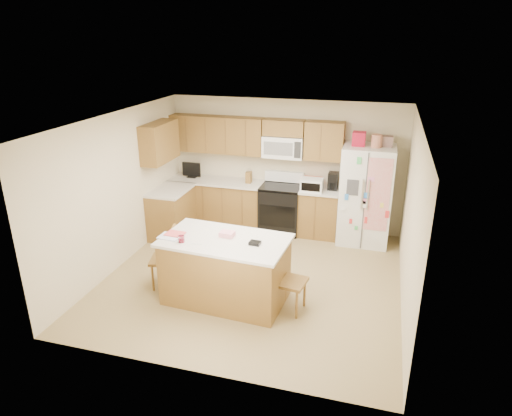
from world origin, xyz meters
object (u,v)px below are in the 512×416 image
(windsor_chair_back, at_px, (249,251))
(windsor_chair_right, at_px, (289,281))
(island, at_px, (226,269))
(refrigerator, at_px, (366,194))
(stove, at_px, (281,208))
(windsor_chair_left, at_px, (165,259))

(windsor_chair_back, bearing_deg, windsor_chair_right, -44.12)
(island, xyz_separation_m, windsor_chair_right, (0.93, -0.01, -0.03))
(refrigerator, bearing_deg, windsor_chair_right, -108.11)
(windsor_chair_right, bearing_deg, windsor_chair_back, 135.88)
(island, bearing_deg, windsor_chair_right, -0.88)
(refrigerator, height_order, windsor_chair_right, refrigerator)
(stove, distance_m, windsor_chair_back, 1.86)
(windsor_chair_left, distance_m, windsor_chair_right, 1.94)
(stove, relative_size, windsor_chair_right, 1.18)
(island, bearing_deg, refrigerator, 55.33)
(refrigerator, relative_size, windsor_chair_back, 2.33)
(stove, relative_size, windsor_chair_back, 1.29)
(stove, height_order, refrigerator, refrigerator)
(refrigerator, distance_m, windsor_chair_left, 3.74)
(stove, bearing_deg, refrigerator, -2.30)
(island, distance_m, windsor_chair_back, 0.79)
(windsor_chair_back, bearing_deg, island, -98.84)
(refrigerator, height_order, island, refrigerator)
(refrigerator, relative_size, windsor_chair_left, 2.15)
(stove, relative_size, island, 0.62)
(island, relative_size, windsor_chair_back, 2.09)
(refrigerator, xyz_separation_m, windsor_chair_back, (-1.66, -1.80, -0.51))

